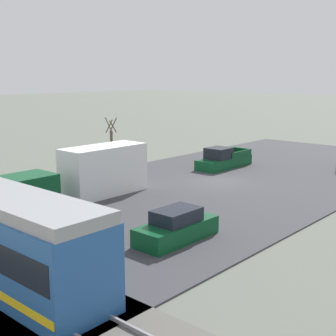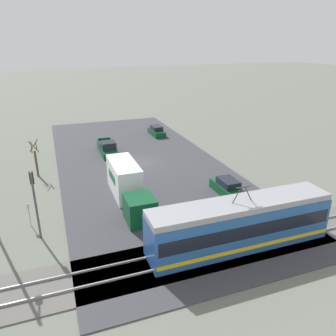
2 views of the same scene
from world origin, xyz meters
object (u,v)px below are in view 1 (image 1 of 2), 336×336
(street_tree, at_px, (111,143))
(sedan_car_0, at_px, (176,227))
(box_truck, at_px, (88,175))
(pickup_truck, at_px, (223,160))

(street_tree, bearing_deg, sedan_car_0, 146.85)
(box_truck, height_order, sedan_car_0, box_truck)
(sedan_car_0, relative_size, street_tree, 1.07)
(sedan_car_0, bearing_deg, street_tree, 146.85)
(box_truck, distance_m, pickup_truck, 14.17)
(pickup_truck, distance_m, sedan_car_0, 18.53)
(box_truck, xyz_separation_m, street_tree, (8.03, -9.15, 0.33))
(box_truck, relative_size, sedan_car_0, 2.23)
(pickup_truck, xyz_separation_m, sedan_car_0, (-8.74, 16.34, -0.04))
(box_truck, height_order, pickup_truck, box_truck)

